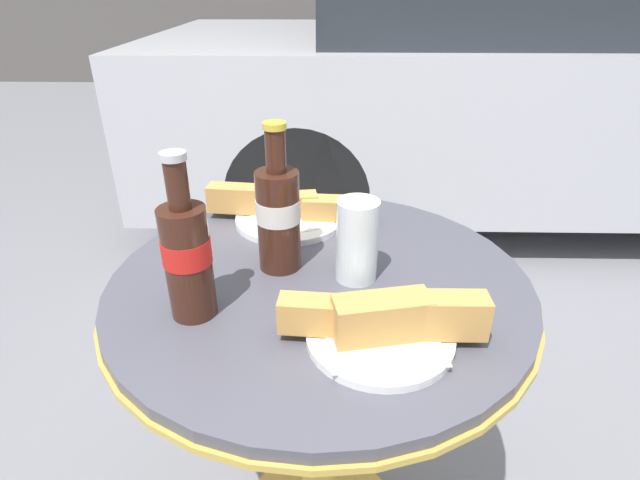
# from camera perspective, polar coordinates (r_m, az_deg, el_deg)

# --- Properties ---
(bistro_table) EXTENTS (0.70, 0.70, 0.70)m
(bistro_table) POSITION_cam_1_polar(r_m,az_deg,el_deg) (0.93, -0.05, -13.49)
(bistro_table) COLOR gold
(bistro_table) RESTS_ON ground_plane
(cola_bottle_left) EXTENTS (0.07, 0.07, 0.24)m
(cola_bottle_left) POSITION_cam_1_polar(r_m,az_deg,el_deg) (0.71, -14.94, -1.71)
(cola_bottle_left) COLOR #3D1E14
(cola_bottle_left) RESTS_ON bistro_table
(cola_bottle_right) EXTENTS (0.07, 0.07, 0.25)m
(cola_bottle_right) POSITION_cam_1_polar(r_m,az_deg,el_deg) (0.81, -4.79, 2.97)
(cola_bottle_right) COLOR #3D1E14
(cola_bottle_right) RESTS_ON bistro_table
(drinking_glass) EXTENTS (0.07, 0.07, 0.14)m
(drinking_glass) POSITION_cam_1_polar(r_m,az_deg,el_deg) (0.79, 4.25, -0.50)
(drinking_glass) COLOR silver
(drinking_glass) RESTS_ON bistro_table
(lunch_plate_near) EXTENTS (0.33, 0.22, 0.07)m
(lunch_plate_near) POSITION_cam_1_polar(r_m,az_deg,el_deg) (1.00, -3.75, 3.44)
(lunch_plate_near) COLOR white
(lunch_plate_near) RESTS_ON bistro_table
(lunch_plate_far) EXTENTS (0.28, 0.20, 0.07)m
(lunch_plate_far) POSITION_cam_1_polar(r_m,az_deg,el_deg) (0.68, 7.32, -9.53)
(lunch_plate_far) COLOR white
(lunch_plate_far) RESTS_ON bistro_table
(parked_car) EXTENTS (3.98, 1.70, 1.37)m
(parked_car) POSITION_cam_1_polar(r_m,az_deg,el_deg) (3.00, 22.69, 16.40)
(parked_car) COLOR #B7B7BC
(parked_car) RESTS_ON ground_plane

